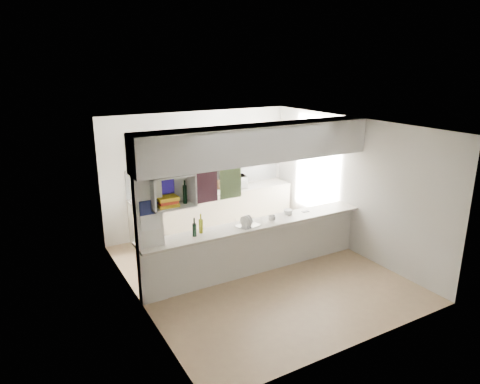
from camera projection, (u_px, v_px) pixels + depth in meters
floor at (257, 272)px, 7.59m from camera, size 4.80×4.80×0.00m
ceiling at (259, 125)px, 6.84m from camera, size 4.80×4.80×0.00m
wall_back at (199, 172)px, 9.21m from camera, size 4.20×0.00×4.20m
wall_left at (135, 224)px, 6.22m from camera, size 0.00×4.80×4.80m
wall_right at (351, 185)px, 8.20m from camera, size 0.00×4.80×4.80m
servery_partition at (249, 183)px, 7.03m from camera, size 4.20×0.50×2.60m
cubby_shelf at (170, 193)px, 6.30m from camera, size 0.65×0.35×0.50m
kitchen_run at (211, 195)px, 9.20m from camera, size 3.60×0.63×2.24m
microwave at (235, 182)px, 9.38m from camera, size 0.53×0.40×0.27m
bowl at (236, 174)px, 9.37m from camera, size 0.24×0.24×0.06m
dish_rack at (248, 222)px, 7.16m from camera, size 0.43×0.37×0.20m
cup at (272, 218)px, 7.37m from camera, size 0.16×0.16×0.10m
wine_bottles at (198, 227)px, 6.80m from camera, size 0.22×0.15×0.32m
plastic_tubs at (289, 212)px, 7.77m from camera, size 0.50×0.18×0.08m
utensil_jar at (206, 188)px, 9.11m from camera, size 0.11×0.11×0.16m
knife_block at (218, 185)px, 9.27m from camera, size 0.12×0.11×0.21m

